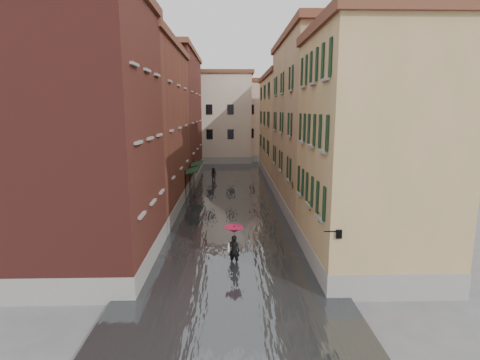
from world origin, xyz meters
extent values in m
plane|color=#5E5E60|center=(0.00, 0.00, 0.00)|extent=(120.00, 120.00, 0.00)
cube|color=#3D4144|center=(0.00, 13.00, 0.10)|extent=(10.00, 60.00, 0.20)
cube|color=maroon|center=(-7.00, -2.00, 6.50)|extent=(6.00, 8.00, 13.00)
cube|color=brown|center=(-7.00, 9.00, 6.25)|extent=(6.00, 14.00, 12.50)
cube|color=maroon|center=(-7.00, 24.00, 7.00)|extent=(6.00, 16.00, 14.00)
cube|color=#9F8952|center=(7.00, -2.00, 5.75)|extent=(6.00, 8.00, 11.50)
cube|color=tan|center=(7.00, 9.00, 6.50)|extent=(6.00, 14.00, 13.00)
cube|color=#9F8952|center=(7.00, 24.00, 5.75)|extent=(6.00, 16.00, 11.50)
cube|color=beige|center=(-3.00, 38.00, 6.50)|extent=(12.00, 9.00, 13.00)
cube|color=#C9A48D|center=(6.00, 40.00, 6.00)|extent=(10.00, 9.00, 12.00)
cube|color=black|center=(-3.45, 13.16, 2.55)|extent=(1.09, 3.17, 0.31)
cylinder|color=black|center=(-3.95, 11.57, 1.40)|extent=(0.06, 0.06, 2.80)
cylinder|color=black|center=(-3.95, 14.75, 1.40)|extent=(0.06, 0.06, 2.80)
cube|color=black|center=(-3.45, 17.42, 2.55)|extent=(1.09, 3.26, 0.31)
cylinder|color=black|center=(-3.95, 15.79, 1.40)|extent=(0.06, 0.06, 2.80)
cylinder|color=black|center=(-3.95, 19.05, 1.40)|extent=(0.06, 0.06, 2.80)
cylinder|color=black|center=(4.05, -6.00, 3.10)|extent=(0.60, 0.05, 0.05)
cube|color=black|center=(4.35, -6.00, 3.00)|extent=(0.22, 0.22, 0.35)
cube|color=beige|center=(4.35, -6.00, 3.00)|extent=(0.14, 0.14, 0.24)
cube|color=brown|center=(4.12, -4.13, 3.15)|extent=(0.22, 0.85, 0.18)
imported|color=#265926|center=(4.12, -4.13, 3.57)|extent=(0.59, 0.51, 0.66)
cube|color=brown|center=(4.12, -2.16, 3.15)|extent=(0.22, 0.85, 0.18)
imported|color=#265926|center=(4.12, -2.16, 3.57)|extent=(0.59, 0.51, 0.66)
cube|color=brown|center=(4.12, 0.58, 3.15)|extent=(0.22, 0.85, 0.18)
imported|color=#265926|center=(4.12, 0.58, 3.57)|extent=(0.59, 0.51, 0.66)
cube|color=brown|center=(4.12, 3.13, 3.15)|extent=(0.22, 0.85, 0.18)
imported|color=#265926|center=(4.12, 3.13, 3.57)|extent=(0.59, 0.51, 0.66)
cube|color=brown|center=(4.12, 5.16, 3.15)|extent=(0.22, 0.85, 0.18)
imported|color=#265926|center=(4.12, 5.16, 3.57)|extent=(0.59, 0.51, 0.66)
imported|color=black|center=(0.14, -2.07, 0.80)|extent=(0.68, 0.55, 1.61)
cube|color=beige|center=(-0.14, -2.02, 0.95)|extent=(0.08, 0.30, 0.38)
cylinder|color=black|center=(0.14, -2.07, 1.35)|extent=(0.02, 0.02, 1.00)
cone|color=#A40A2F|center=(0.14, -2.07, 1.92)|extent=(1.05, 1.05, 0.28)
imported|color=black|center=(-1.91, 20.85, 0.79)|extent=(0.92, 0.82, 1.57)
camera|label=1|loc=(-0.02, -20.40, 7.95)|focal=28.00mm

